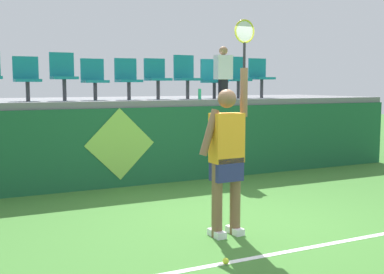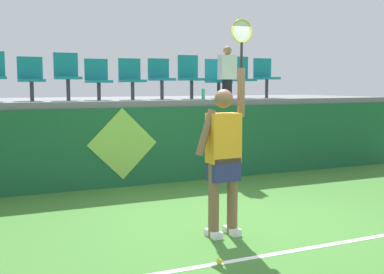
% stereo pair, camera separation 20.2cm
% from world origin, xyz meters
% --- Properties ---
extents(ground_plane, '(40.00, 40.00, 0.00)m').
position_xyz_m(ground_plane, '(0.00, 0.00, 0.00)').
color(ground_plane, '#3D752D').
extents(court_back_wall, '(11.10, 0.20, 1.40)m').
position_xyz_m(court_back_wall, '(0.00, 2.96, 0.70)').
color(court_back_wall, '#195633').
rests_on(court_back_wall, ground_plane).
extents(spectator_platform, '(11.10, 3.01, 0.12)m').
position_xyz_m(spectator_platform, '(0.00, 4.42, 1.46)').
color(spectator_platform, slate).
rests_on(spectator_platform, court_back_wall).
extents(court_baseline_stripe, '(9.99, 0.08, 0.01)m').
position_xyz_m(court_baseline_stripe, '(0.00, -1.14, 0.00)').
color(court_baseline_stripe, white).
rests_on(court_baseline_stripe, ground_plane).
extents(tennis_player, '(0.75, 0.28, 2.58)m').
position_xyz_m(tennis_player, '(-0.41, -0.34, 0.99)').
color(tennis_player, white).
rests_on(tennis_player, ground_plane).
extents(tennis_ball, '(0.07, 0.07, 0.07)m').
position_xyz_m(tennis_ball, '(-0.90, -1.16, 0.03)').
color(tennis_ball, '#D1E533').
rests_on(tennis_ball, ground_plane).
extents(water_bottle, '(0.06, 0.06, 0.21)m').
position_xyz_m(water_bottle, '(0.97, 3.12, 1.63)').
color(water_bottle, '#26B272').
rests_on(water_bottle, spectator_platform).
extents(stadium_chair_1, '(0.44, 0.42, 0.79)m').
position_xyz_m(stadium_chair_1, '(-2.15, 3.71, 1.96)').
color(stadium_chair_1, '#38383D').
rests_on(stadium_chair_1, spectator_platform).
extents(stadium_chair_2, '(0.44, 0.42, 0.88)m').
position_xyz_m(stadium_chair_2, '(-1.51, 3.71, 2.01)').
color(stadium_chair_2, '#38383D').
rests_on(stadium_chair_2, spectator_platform).
extents(stadium_chair_3, '(0.44, 0.42, 0.78)m').
position_xyz_m(stadium_chair_3, '(-0.95, 3.71, 1.94)').
color(stadium_chair_3, '#38383D').
rests_on(stadium_chair_3, spectator_platform).
extents(stadium_chair_4, '(0.44, 0.42, 0.80)m').
position_xyz_m(stadium_chair_4, '(-0.29, 3.71, 1.96)').
color(stadium_chair_4, '#38383D').
rests_on(stadium_chair_4, spectator_platform).
extents(stadium_chair_5, '(0.44, 0.42, 0.81)m').
position_xyz_m(stadium_chair_5, '(0.31, 3.71, 1.98)').
color(stadium_chair_5, '#38383D').
rests_on(stadium_chair_5, spectator_platform).
extents(stadium_chair_6, '(0.44, 0.42, 0.89)m').
position_xyz_m(stadium_chair_6, '(0.95, 3.72, 2.01)').
color(stadium_chair_6, '#38383D').
rests_on(stadium_chair_6, spectator_platform).
extents(stadium_chair_7, '(0.44, 0.42, 0.82)m').
position_xyz_m(stadium_chair_7, '(1.57, 3.71, 1.96)').
color(stadium_chair_7, '#38383D').
rests_on(stadium_chair_7, spectator_platform).
extents(stadium_chair_8, '(0.44, 0.42, 0.89)m').
position_xyz_m(stadium_chair_8, '(2.15, 3.72, 2.00)').
color(stadium_chair_8, '#38383D').
rests_on(stadium_chair_8, spectator_platform).
extents(stadium_chair_9, '(0.44, 0.42, 0.86)m').
position_xyz_m(stadium_chair_9, '(2.75, 3.71, 2.02)').
color(stadium_chair_9, '#38383D').
rests_on(stadium_chair_9, spectator_platform).
extents(spectator_0, '(0.34, 0.20, 1.05)m').
position_xyz_m(spectator_0, '(1.57, 3.26, 2.06)').
color(spectator_0, black).
rests_on(spectator_0, spectator_platform).
extents(wall_signage_mount, '(1.27, 0.01, 1.41)m').
position_xyz_m(wall_signage_mount, '(-0.73, 2.86, 0.00)').
color(wall_signage_mount, '#195633').
rests_on(wall_signage_mount, ground_plane).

